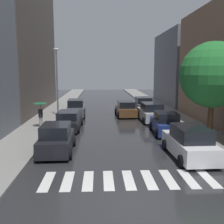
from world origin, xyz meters
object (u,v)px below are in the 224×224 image
at_px(parked_car_left_third, 76,108).
at_px(car_midroad, 126,109).
at_px(parked_car_left_second, 69,121).
at_px(street_tree_right, 213,75).
at_px(parked_car_left_nearest, 56,139).
at_px(parked_car_right_third, 151,113).
at_px(parked_car_right_second, 166,124).
at_px(parked_car_right_nearest, 189,143).
at_px(parked_car_right_fourth, 143,105).
at_px(pedestrian_near_tree, 40,109).
at_px(lamp_post_left, 57,77).

height_order(parked_car_left_third, car_midroad, parked_car_left_third).
distance_m(parked_car_left_second, street_tree_right, 11.60).
xyz_separation_m(parked_car_left_nearest, parked_car_right_third, (7.52, 9.77, 0.02)).
distance_m(parked_car_right_second, parked_car_right_third, 5.20).
bearing_deg(parked_car_right_third, parked_car_left_nearest, 141.01).
xyz_separation_m(parked_car_left_third, parked_car_right_nearest, (7.48, -14.30, 0.00)).
bearing_deg(parked_car_left_nearest, parked_car_right_second, -59.98).
xyz_separation_m(parked_car_right_second, parked_car_right_third, (-0.11, 5.20, 0.04)).
distance_m(parked_car_right_nearest, parked_car_right_fourth, 17.14).
relative_size(parked_car_left_second, street_tree_right, 0.73).
relative_size(parked_car_left_third, parked_car_right_third, 0.99).
distance_m(parked_car_right_fourth, pedestrian_near_tree, 13.63).
bearing_deg(parked_car_left_second, parked_car_left_nearest, -178.92).
bearing_deg(parked_car_right_second, street_tree_right, -134.49).
xyz_separation_m(parked_car_left_nearest, car_midroad, (5.37, 12.77, -0.05)).
height_order(pedestrian_near_tree, lamp_post_left, lamp_post_left).
bearing_deg(street_tree_right, parked_car_left_second, 155.86).
bearing_deg(parked_car_right_third, parked_car_left_third, 64.98).
distance_m(parked_car_left_second, lamp_post_left, 6.90).
distance_m(parked_car_left_second, car_midroad, 8.27).
xyz_separation_m(parked_car_left_nearest, parked_car_left_third, (0.04, 13.04, 0.02)).
distance_m(parked_car_right_nearest, parked_car_right_third, 11.03).
xyz_separation_m(parked_car_right_third, car_midroad, (-2.15, 3.00, -0.06)).
xyz_separation_m(parked_car_right_nearest, car_midroad, (-2.14, 14.03, -0.07)).
relative_size(car_midroad, pedestrian_near_tree, 2.27).
xyz_separation_m(car_midroad, pedestrian_near_tree, (-7.71, -6.04, 0.91)).
xyz_separation_m(parked_car_left_third, parked_car_right_second, (7.59, -8.47, -0.05)).
distance_m(parked_car_left_third, parked_car_right_third, 8.17).
xyz_separation_m(parked_car_right_nearest, parked_car_right_third, (0.00, 11.03, -0.01)).
bearing_deg(parked_car_right_third, parked_car_right_second, 179.83).
height_order(parked_car_left_third, street_tree_right, street_tree_right).
height_order(parked_car_left_nearest, parked_car_left_third, parked_car_left_third).
xyz_separation_m(car_midroad, street_tree_right, (4.65, -10.78, 3.77)).
bearing_deg(car_midroad, parked_car_left_third, 85.53).
bearing_deg(parked_car_left_second, parked_car_right_fourth, -38.14).
bearing_deg(pedestrian_near_tree, parked_car_right_second, 48.31).
bearing_deg(parked_car_right_fourth, lamp_post_left, 110.36).
distance_m(parked_car_left_nearest, parked_car_right_nearest, 7.62).
relative_size(parked_car_right_fourth, pedestrian_near_tree, 2.10).
bearing_deg(parked_car_left_third, car_midroad, -95.71).
xyz_separation_m(parked_car_right_fourth, street_tree_right, (2.29, -13.89, 3.73)).
bearing_deg(parked_car_left_nearest, car_midroad, -23.70).
relative_size(parked_car_right_fourth, lamp_post_left, 0.61).
bearing_deg(parked_car_right_third, pedestrian_near_tree, 105.72).
height_order(parked_car_right_third, lamp_post_left, lamp_post_left).
xyz_separation_m(parked_car_right_nearest, street_tree_right, (2.51, 3.25, 3.69)).
bearing_deg(parked_car_left_third, parked_car_left_nearest, 177.00).
bearing_deg(parked_car_left_second, pedestrian_near_tree, 84.92).
xyz_separation_m(parked_car_left_third, street_tree_right, (9.98, -11.05, 3.70)).
distance_m(parked_car_left_nearest, parked_car_left_third, 13.04).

